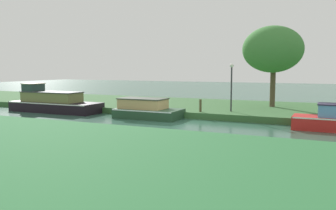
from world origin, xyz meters
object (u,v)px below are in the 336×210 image
Objects in this scene: black_barge at (53,103)px; willow_tree_left at (273,50)px; lamp_post at (231,82)px; forest_cruiser at (147,110)px; mooring_post_near at (200,106)px.

willow_tree_left reaches higher than black_barge.
willow_tree_left is at bearing 22.45° from black_barge.
lamp_post is at bearing -119.07° from willow_tree_left.
willow_tree_left is at bearing 41.51° from forest_cruiser.
lamp_post is (12.53, 2.47, 1.65)m from black_barge.
black_barge is 12.88m from lamp_post.
black_barge is 16.12m from willow_tree_left.
lamp_post reaches higher than forest_cruiser.
forest_cruiser is 1.37× the size of lamp_post.
willow_tree_left is 4.56m from lamp_post.
black_barge reaches higher than mooring_post_near.
forest_cruiser reaches higher than mooring_post_near.
mooring_post_near is (-1.71, -1.03, -1.51)m from lamp_post.
black_barge is 2.30× the size of lamp_post.
forest_cruiser is at bearing -138.49° from willow_tree_left.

